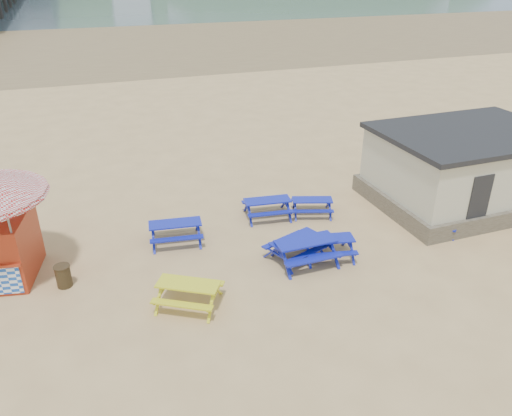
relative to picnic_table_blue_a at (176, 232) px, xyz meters
name	(u,v)px	position (x,y,z in m)	size (l,w,h in m)	color
ground	(235,257)	(1.70, -1.78, -0.40)	(400.00, 400.00, 0.00)	tan
wet_sand	(102,41)	(1.70, 53.22, -0.39)	(400.00, 400.00, 0.00)	olive
picnic_table_blue_a	(176,232)	(0.00, 0.00, 0.00)	(2.09, 1.78, 0.79)	#181395
picnic_table_blue_b	(312,207)	(5.67, 0.29, -0.06)	(1.95, 1.76, 0.68)	#181395
picnic_table_blue_c	(267,208)	(3.88, 0.69, -0.01)	(2.02, 1.71, 0.77)	#181395
picnic_table_blue_d	(305,251)	(3.86, -2.91, 0.04)	(2.07, 1.67, 0.87)	#181395
picnic_table_blue_e	(328,247)	(4.77, -2.84, -0.03)	(2.03, 1.77, 0.74)	#181395
picnic_table_blue_f	(445,220)	(9.99, -2.54, -0.04)	(2.16, 2.04, 0.71)	#181395
picnic_table_yellow	(189,294)	(-0.43, -3.85, -0.01)	(2.36, 2.25, 0.78)	gold
litter_bin	(63,276)	(-3.93, -1.53, -0.02)	(0.51, 0.51, 0.75)	#382A1A
amenity_block	(465,167)	(12.20, -0.78, 1.17)	(7.40, 5.40, 3.15)	#665B4C
headland_town	(265,3)	(91.70, 227.90, -10.30)	(264.00, 144.00, 108.00)	#2D4C1E
picnic_table_blue_g	(295,248)	(3.66, -2.52, -0.01)	(2.22, 2.00, 0.77)	#181395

